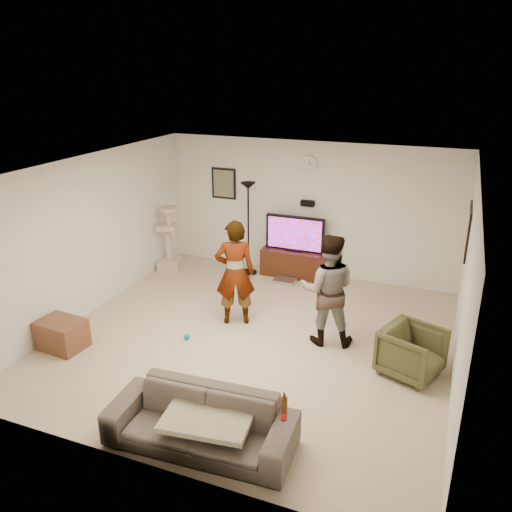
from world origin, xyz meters
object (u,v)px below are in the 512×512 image
at_px(tv, 295,233).
at_px(side_table, 62,334).
at_px(person_left, 235,273).
at_px(cat_tree, 168,238).
at_px(armchair, 412,352).
at_px(person_right, 328,290).
at_px(floor_lamp, 248,229).
at_px(sofa, 201,422).
at_px(tv_stand, 294,263).
at_px(beer_bottle, 284,409).

distance_m(tv, side_table, 4.40).
bearing_deg(person_left, side_table, 14.63).
xyz_separation_m(cat_tree, armchair, (4.77, -2.03, -0.31)).
relative_size(person_left, person_right, 1.01).
relative_size(floor_lamp, person_left, 1.06).
bearing_deg(person_right, tv, -75.63).
height_order(cat_tree, sofa, cat_tree).
relative_size(tv_stand, sofa, 0.62).
relative_size(beer_bottle, armchair, 0.35).
xyz_separation_m(floor_lamp, person_right, (2.02, -1.99, -0.06)).
relative_size(floor_lamp, sofa, 0.89).
height_order(tv_stand, side_table, tv_stand).
bearing_deg(tv, floor_lamp, -166.83).
distance_m(floor_lamp, armchair, 4.09).
bearing_deg(side_table, tv_stand, 59.11).
distance_m(floor_lamp, person_right, 2.84).
height_order(floor_lamp, person_right, floor_lamp).
height_order(floor_lamp, cat_tree, floor_lamp).
relative_size(person_right, beer_bottle, 6.50).
height_order(tv, floor_lamp, floor_lamp).
distance_m(tv_stand, person_left, 2.21).
distance_m(cat_tree, sofa, 5.10).
height_order(floor_lamp, beer_bottle, floor_lamp).
bearing_deg(side_table, floor_lamp, 68.64).
xyz_separation_m(floor_lamp, person_left, (0.57, -1.92, -0.05)).
height_order(person_left, sofa, person_left).
xyz_separation_m(person_left, side_table, (-1.96, -1.61, -0.61)).
xyz_separation_m(tv_stand, beer_bottle, (1.41, -4.79, 0.45)).
height_order(tv_stand, cat_tree, cat_tree).
bearing_deg(cat_tree, tv, 13.83).
bearing_deg(floor_lamp, armchair, -36.62).
height_order(floor_lamp, armchair, floor_lamp).
bearing_deg(armchair, person_left, 100.15).
xyz_separation_m(person_left, person_right, (1.45, -0.07, -0.01)).
height_order(tv, armchair, tv).
relative_size(tv, floor_lamp, 0.63).
bearing_deg(cat_tree, person_right, -24.49).
bearing_deg(sofa, person_right, 72.42).
height_order(tv, cat_tree, cat_tree).
xyz_separation_m(person_right, sofa, (-0.67, -2.60, -0.52)).
height_order(tv, side_table, tv).
height_order(sofa, beer_bottle, beer_bottle).
xyz_separation_m(cat_tree, beer_bottle, (3.77, -4.21, 0.07)).
relative_size(beer_bottle, side_table, 0.40).
bearing_deg(side_table, sofa, -21.05).
xyz_separation_m(tv_stand, tv, (0.00, 0.00, 0.58)).
distance_m(beer_bottle, armchair, 2.42).
bearing_deg(tv, armchair, -47.45).
relative_size(person_right, sofa, 0.82).
distance_m(tv_stand, sofa, 4.82).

